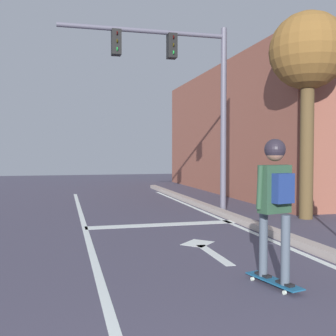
{
  "coord_description": "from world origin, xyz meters",
  "views": [
    {
      "loc": [
        -0.56,
        -0.69,
        1.67
      ],
      "look_at": [
        1.28,
        6.52,
        1.38
      ],
      "focal_mm": 43.85,
      "sensor_mm": 36.0,
      "label": 1
    }
  ],
  "objects": [
    {
      "name": "traffic_signal_mast",
      "position": [
        2.55,
        9.93,
        3.66
      ],
      "size": [
        4.51,
        0.34,
        5.07
      ],
      "color": "#585667",
      "rests_on": "ground"
    },
    {
      "name": "skateboard",
      "position": [
        1.97,
        3.88,
        0.06
      ],
      "size": [
        0.39,
        0.88,
        0.08
      ],
      "color": "#19567F",
      "rests_on": "ground"
    },
    {
      "name": "lane_arrow_head",
      "position": [
        1.81,
        6.4,
        0.0
      ],
      "size": [
        0.71,
        0.71,
        0.01
      ],
      "primitive_type": "cube",
      "rotation": [
        0.0,
        0.0,
        0.79
      ],
      "color": "silver",
      "rests_on": "ground"
    },
    {
      "name": "lane_line_curbside",
      "position": [
        3.24,
        6.0,
        0.0
      ],
      "size": [
        0.12,
        20.0,
        0.01
      ],
      "primitive_type": "cube",
      "color": "silver",
      "rests_on": "ground"
    },
    {
      "name": "building_block",
      "position": [
        10.6,
        15.26,
        2.56
      ],
      "size": [
        10.42,
        12.77,
        5.11
      ],
      "primitive_type": "cube",
      "color": "brown",
      "rests_on": "ground"
    },
    {
      "name": "lane_arrow_stem",
      "position": [
        1.81,
        5.55,
        0.0
      ],
      "size": [
        0.16,
        1.4,
        0.01
      ],
      "primitive_type": "cube",
      "color": "silver",
      "rests_on": "ground"
    },
    {
      "name": "roadside_tree",
      "position": [
        5.34,
        8.38,
        4.05
      ],
      "size": [
        1.9,
        1.9,
        5.14
      ],
      "color": "brown",
      "rests_on": "ground"
    },
    {
      "name": "lane_line_center",
      "position": [
        -0.11,
        6.0,
        0.0
      ],
      "size": [
        0.12,
        20.0,
        0.01
      ],
      "primitive_type": "cube",
      "color": "silver",
      "rests_on": "ground"
    },
    {
      "name": "curb_strip",
      "position": [
        3.49,
        6.0,
        0.07
      ],
      "size": [
        0.24,
        24.0,
        0.14
      ],
      "primitive_type": "cube",
      "color": "#A6988F",
      "rests_on": "ground"
    },
    {
      "name": "stop_bar",
      "position": [
        1.64,
        8.43,
        0.0
      ],
      "size": [
        3.5,
        0.4,
        0.01
      ],
      "primitive_type": "cube",
      "color": "silver",
      "rests_on": "ground"
    },
    {
      "name": "skater",
      "position": [
        1.97,
        3.86,
        1.21
      ],
      "size": [
        0.47,
        0.64,
        1.76
      ],
      "color": "#46515E",
      "rests_on": "skateboard"
    }
  ]
}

